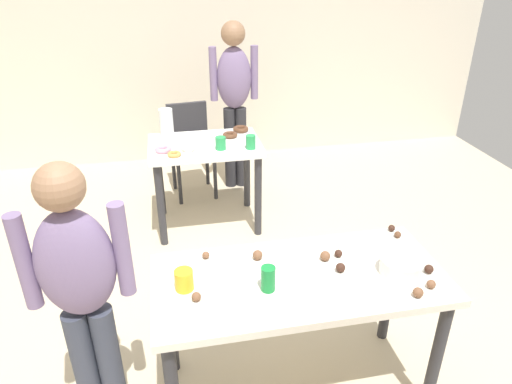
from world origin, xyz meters
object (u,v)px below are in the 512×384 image
Objects in this scene: dining_table_far at (205,159)px; mixing_bowl at (401,266)px; dining_table_near at (299,293)px; person_girl_near at (81,289)px; person_adult_far at (234,92)px; pitcher_far at (166,123)px; soda_can at (268,279)px; chair_far_table at (191,144)px.

dining_table_far is 4.47× the size of mixing_bowl.
dining_table_near is 1.00m from person_girl_near.
person_adult_far reaches higher than pitcher_far.
mixing_bowl is at bearing -68.39° from dining_table_far.
dining_table_far is 1.91m from soda_can.
person_adult_far is at bearing 84.31° from soda_can.
pitcher_far is at bearing 141.17° from dining_table_far.
person_girl_near is at bearing 177.37° from soda_can.
dining_table_near is at bearing -81.57° from dining_table_far.
person_adult_far is (0.36, 0.71, 0.35)m from dining_table_far.
person_adult_far is at bearing 67.50° from person_girl_near.
dining_table_far is 0.69m from chair_far_table.
dining_table_far is at bearing -116.92° from person_adult_far.
dining_table_near is at bearing -74.80° from pitcher_far.
pitcher_far is at bearing 116.04° from mixing_bowl.
person_adult_far is (0.44, 0.04, 0.47)m from chair_far_table.
pitcher_far is (-0.29, 0.23, 0.25)m from dining_table_far.
pitcher_far is (0.42, 2.10, 0.01)m from person_girl_near.
dining_table_near is 1.60× the size of chair_far_table.
mixing_bowl is (1.46, -0.04, -0.06)m from person_girl_near.
pitcher_far is (-0.39, 2.13, 0.06)m from soda_can.
pitcher_far is (-0.65, -0.48, -0.10)m from person_adult_far.
person_girl_near reaches higher than mixing_bowl.
pitcher_far reaches higher than mixing_bowl.
soda_can is at bearing -95.69° from person_adult_far.
person_girl_near is (-0.63, -2.54, 0.36)m from chair_far_table.
pitcher_far reaches higher than dining_table_near.
dining_table_far is at bearing -38.83° from pitcher_far.
pitcher_far is at bearing -115.54° from chair_far_table.
person_adult_far reaches higher than mixing_bowl.
soda_can is 0.52× the size of pitcher_far.
dining_table_far is 0.56× the size of person_adult_far.
dining_table_near is 6.91× the size of mixing_bowl.
person_girl_near is 11.76× the size of soda_can.
person_girl_near is at bearing -110.74° from dining_table_far.
person_adult_far is 0.81m from pitcher_far.
mixing_bowl is 0.65m from soda_can.
chair_far_table is 2.64m from person_girl_near.
chair_far_table is 3.74× the size of pitcher_far.
chair_far_table is 7.13× the size of soda_can.
dining_table_far is 0.87m from person_adult_far.
mixing_bowl reaches higher than dining_table_far.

